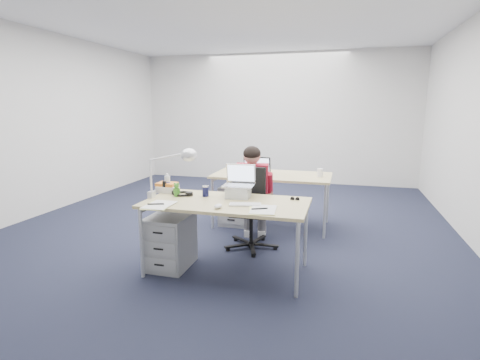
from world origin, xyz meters
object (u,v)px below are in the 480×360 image
Objects in this scene: sunglasses at (295,199)px; desk_lamp at (165,172)px; silver_laptop at (238,182)px; computer_mouse at (218,206)px; wireless_keyboard at (245,204)px; bear_figurine at (177,190)px; cordless_phone at (164,187)px; office_chair at (251,225)px; dark_laptop at (254,167)px; drawer_pedestal_near at (170,241)px; book_stack at (167,187)px; desk_near at (226,206)px; far_cup at (320,173)px; can_koozie at (206,191)px; headphones at (182,193)px; water_bottle at (168,183)px; desk_far at (272,178)px; drawer_pedestal_far at (236,204)px; seated_person at (253,196)px.

desk_lamp is (-1.27, -0.28, 0.26)m from sunglasses.
silver_laptop reaches higher than computer_mouse.
wireless_keyboard is 0.79m from bear_figurine.
silver_laptop reaches higher than cordless_phone.
dark_laptop is (-0.12, 0.69, 0.58)m from office_chair.
bear_figurine is (0.04, 0.10, 0.53)m from drawer_pedestal_near.
book_stack reaches higher than wireless_keyboard.
desk_near is 0.58m from bear_figurine.
cordless_phone reaches higher than far_cup.
can_koozie reaches higher than book_stack.
headphones reaches higher than computer_mouse.
wireless_keyboard is 2.69× the size of can_koozie.
cordless_phone is 1.20× the size of far_cup.
silver_laptop reaches higher than dark_laptop.
wireless_keyboard is at bearing -109.02° from far_cup.
desk_near is 7.94× the size of water_bottle.
bear_figurine reaches higher than book_stack.
desk_near is 0.55m from headphones.
computer_mouse is 0.43× the size of headphones.
can_koozie reaches higher than headphones.
desk_far reaches higher than drawer_pedestal_far.
seated_person reaches higher than desk_far.
water_bottle is (-0.76, 0.50, 0.08)m from computer_mouse.
desk_far is 1.64m from water_bottle.
headphones is at bearing 145.54° from computer_mouse.
drawer_pedestal_far is at bearing 112.35° from seated_person.
seated_person is 5.34× the size of book_stack.
wireless_keyboard is at bearing -21.94° from desk_near.
seated_person reaches higher than can_koozie.
water_bottle is 1.39× the size of bear_figurine.
cordless_phone is at bearing 144.38° from bear_figurine.
desk_near is 16.73× the size of sunglasses.
sunglasses is at bearing 0.14° from bear_figurine.
computer_mouse is 0.84× the size of cordless_phone.
headphones is at bearing 165.31° from desk_near.
bear_figurine is 0.24m from desk_lamp.
cordless_phone is (-0.19, 0.10, -0.01)m from bear_figurine.
seated_person is 0.59m from dark_laptop.
water_bottle is (-0.97, 0.33, 0.09)m from wireless_keyboard.
computer_mouse is at bearing -27.53° from headphones.
can_koozie reaches higher than desk_near.
headphones is (-0.75, 0.23, 0.01)m from wireless_keyboard.
computer_mouse is 0.20× the size of desk_lamp.
wireless_keyboard is at bearing -22.38° from desk_lamp.
can_koozie is at bearing -86.69° from drawer_pedestal_far.
cordless_phone is at bearing 100.77° from desk_lamp.
computer_mouse reaches higher than drawer_pedestal_near.
computer_mouse is (0.01, -0.26, 0.07)m from desk_near.
far_cup is (1.55, 1.37, 0.00)m from book_stack.
desk_lamp is at bearing -135.47° from office_chair.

